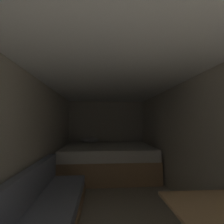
# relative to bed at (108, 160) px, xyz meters

# --- Properties ---
(ground_plane) EXTENTS (7.51, 7.51, 0.00)m
(ground_plane) POSITION_rel_bed_xyz_m (0.00, -1.83, -0.38)
(ground_plane) COLOR #B2A893
(wall_back) EXTENTS (2.50, 0.05, 2.04)m
(wall_back) POSITION_rel_bed_xyz_m (0.00, 0.95, 0.65)
(wall_back) COLOR beige
(wall_back) RESTS_ON ground
(wall_left) EXTENTS (0.05, 5.51, 2.04)m
(wall_left) POSITION_rel_bed_xyz_m (-1.22, -1.83, 0.65)
(wall_left) COLOR beige
(wall_left) RESTS_ON ground
(wall_right) EXTENTS (0.05, 5.51, 2.04)m
(wall_right) POSITION_rel_bed_xyz_m (1.23, -1.83, 0.65)
(wall_right) COLOR beige
(wall_right) RESTS_ON ground
(ceiling_slab) EXTENTS (2.50, 5.51, 0.05)m
(ceiling_slab) POSITION_rel_bed_xyz_m (0.00, -1.83, 1.69)
(ceiling_slab) COLOR white
(ceiling_slab) RESTS_ON wall_left
(bed) EXTENTS (2.28, 1.77, 0.91)m
(bed) POSITION_rel_bed_xyz_m (0.00, 0.00, 0.00)
(bed) COLOR tan
(bed) RESTS_ON ground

